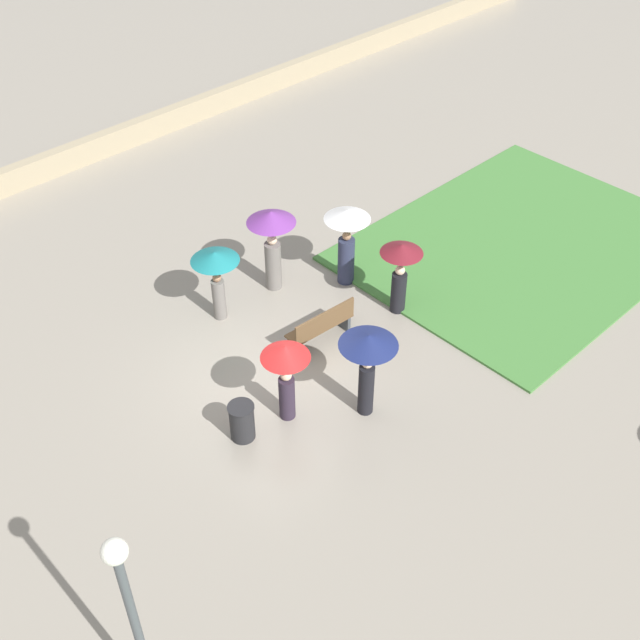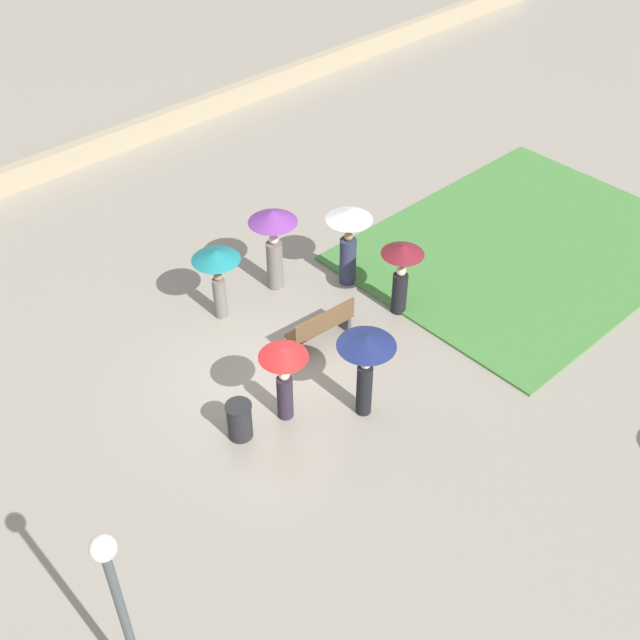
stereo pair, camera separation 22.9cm
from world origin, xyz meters
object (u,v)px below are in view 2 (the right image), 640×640
Objects in this scene: trash_bin at (240,420)px; crowd_person_maroon at (402,267)px; park_bench at (321,326)px; crowd_person_white at (349,234)px; crowd_person_red at (284,365)px; crowd_person_teal at (217,267)px; crowd_person_navy at (366,355)px; lamp_post at (120,605)px; crowd_person_purple at (273,233)px.

crowd_person_maroon is (-4.87, -0.52, 0.82)m from trash_bin.
park_bench is 2.39m from crowd_person_white.
crowd_person_white is 1.10× the size of crowd_person_maroon.
crowd_person_red is (3.91, 0.70, 0.10)m from crowd_person_maroon.
park_bench is 2.54m from crowd_person_teal.
trash_bin is 0.41× the size of crowd_person_navy.
lamp_post is 2.24× the size of crowd_person_teal.
crowd_person_maroon is at bearing -158.24° from lamp_post.
crowd_person_white is 4.44m from crowd_person_red.
crowd_person_white is at bearing 163.64° from crowd_person_teal.
crowd_person_purple is at bearing -76.61° from crowd_person_red.
crowd_person_white is 1.12× the size of crowd_person_teal.
crowd_person_red is at bearing 32.92° from park_bench.
lamp_post is at bearing 56.93° from crowd_person_purple.
lamp_post is 8.58m from crowd_person_teal.
crowd_person_purple is at bearing -140.85° from lamp_post.
crowd_person_purple is 1.17× the size of crowd_person_teal.
crowd_person_teal is at bearing -134.16° from lamp_post.
park_bench is 0.41× the size of lamp_post.
park_bench is at bearing 52.11° from crowd_person_navy.
crowd_person_navy is at bearing -162.74° from lamp_post.
crowd_person_maroon is 3.98m from crowd_person_red.
crowd_person_maroon is 0.87× the size of crowd_person_purple.
crowd_person_red is (-5.00, -2.86, -1.23)m from lamp_post.
crowd_person_white is at bearing -156.70° from trash_bin.
crowd_person_purple reaches higher than crowd_person_navy.
crowd_person_navy is 4.18m from crowd_person_teal.
crowd_person_white is (-4.79, -2.06, 0.92)m from trash_bin.
crowd_person_navy is (-1.18, 0.94, 0.16)m from crowd_person_red.
trash_bin is at bearing -143.06° from lamp_post.
crowd_person_maroon is 3.20m from crowd_person_navy.
trash_bin is at bearing 134.97° from crowd_person_navy.
crowd_person_white is 0.95× the size of crowd_person_purple.
crowd_person_purple is (1.35, -0.99, 0.14)m from crowd_person_white.
crowd_person_maroon is 3.93m from crowd_person_teal.
trash_bin is 1.34m from crowd_person_red.
crowd_person_white is 3.08m from crowd_person_teal.
crowd_person_maroon is at bearing 142.14° from crowd_person_teal.
crowd_person_purple is at bearing -138.41° from trash_bin.
crowd_person_white reaches higher than crowd_person_navy.
park_bench is 0.90× the size of crowd_person_maroon.
lamp_post is at bearing 34.88° from crowd_person_white.
crowd_person_navy is 4.38m from crowd_person_purple.
crowd_person_teal is (-1.87, -3.05, 0.93)m from trash_bin.
crowd_person_teal is (3.00, -2.53, 0.11)m from crowd_person_maroon.
crowd_person_purple reaches higher than crowd_person_white.
crowd_person_purple is at bearing 72.14° from crowd_person_maroon.
crowd_person_red is 1.04× the size of crowd_person_teal.
park_bench reaches higher than trash_bin.
crowd_person_maroon is (-0.08, 1.55, -0.11)m from crowd_person_white.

